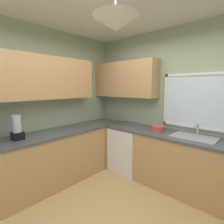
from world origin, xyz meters
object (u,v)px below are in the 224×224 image
object	(u,v)px
sink_assembly	(194,137)
blender_appliance	(17,129)
dishwasher	(129,149)
bowl	(158,128)

from	to	relation	value
sink_assembly	blender_appliance	bearing A→B (deg)	-135.46
blender_appliance	dishwasher	bearing A→B (deg)	69.70
dishwasher	sink_assembly	size ratio (longest dim) A/B	1.37
sink_assembly	blender_appliance	distance (m)	2.60
dishwasher	blender_appliance	distance (m)	2.01
sink_assembly	dishwasher	bearing A→B (deg)	-178.26
bowl	sink_assembly	bearing A→B (deg)	0.60
bowl	dishwasher	bearing A→B (deg)	-177.11
dishwasher	blender_appliance	bearing A→B (deg)	-110.30
sink_assembly	blender_appliance	world-z (taller)	blender_appliance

